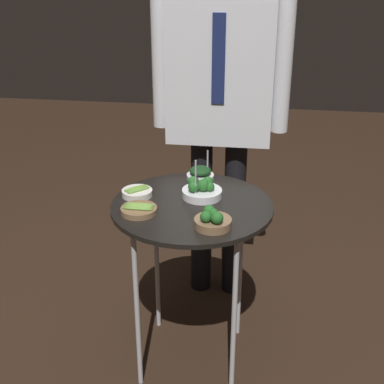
{
  "coord_description": "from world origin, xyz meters",
  "views": [
    {
      "loc": [
        0.26,
        -1.8,
        1.62
      ],
      "look_at": [
        0.0,
        0.0,
        0.78
      ],
      "focal_mm": 50.0,
      "sensor_mm": 36.0,
      "label": 1
    }
  ],
  "objects_px": {
    "bowl_broccoli_mid_right": "(212,220)",
    "bowl_asparagus_front_center": "(137,192)",
    "bowl_spinach_front_left": "(200,174)",
    "bowl_broccoli_back_left": "(201,190)",
    "serving_cart": "(192,218)",
    "bowl_asparagus_mid_left": "(139,210)",
    "waiter_figure": "(220,89)"
  },
  "relations": [
    {
      "from": "bowl_asparagus_mid_left",
      "to": "bowl_spinach_front_left",
      "type": "bearing_deg",
      "value": 61.89
    },
    {
      "from": "bowl_broccoli_back_left",
      "to": "bowl_asparagus_front_center",
      "type": "relative_size",
      "value": 1.39
    },
    {
      "from": "bowl_broccoli_back_left",
      "to": "bowl_asparagus_mid_left",
      "type": "bearing_deg",
      "value": -140.96
    },
    {
      "from": "serving_cart",
      "to": "bowl_spinach_front_left",
      "type": "distance_m",
      "value": 0.26
    },
    {
      "from": "serving_cart",
      "to": "bowl_broccoli_back_left",
      "type": "height_order",
      "value": "bowl_broccoli_back_left"
    },
    {
      "from": "bowl_broccoli_back_left",
      "to": "bowl_spinach_front_left",
      "type": "xyz_separation_m",
      "value": [
        -0.03,
        0.17,
        -0.0
      ]
    },
    {
      "from": "bowl_broccoli_mid_right",
      "to": "waiter_figure",
      "type": "relative_size",
      "value": 0.08
    },
    {
      "from": "bowl_broccoli_back_left",
      "to": "waiter_figure",
      "type": "bearing_deg",
      "value": 87.11
    },
    {
      "from": "bowl_asparagus_front_center",
      "to": "bowl_broccoli_back_left",
      "type": "bearing_deg",
      "value": 5.95
    },
    {
      "from": "serving_cart",
      "to": "bowl_spinach_front_left",
      "type": "height_order",
      "value": "bowl_spinach_front_left"
    },
    {
      "from": "waiter_figure",
      "to": "serving_cart",
      "type": "bearing_deg",
      "value": -95.42
    },
    {
      "from": "serving_cart",
      "to": "bowl_spinach_front_left",
      "type": "xyz_separation_m",
      "value": [
        0.0,
        0.24,
        0.09
      ]
    },
    {
      "from": "bowl_spinach_front_left",
      "to": "bowl_asparagus_front_center",
      "type": "bearing_deg",
      "value": -138.46
    },
    {
      "from": "serving_cart",
      "to": "bowl_broccoli_back_left",
      "type": "relative_size",
      "value": 4.43
    },
    {
      "from": "serving_cart",
      "to": "bowl_broccoli_back_left",
      "type": "xyz_separation_m",
      "value": [
        0.03,
        0.07,
        0.09
      ]
    },
    {
      "from": "bowl_broccoli_back_left",
      "to": "bowl_broccoli_mid_right",
      "type": "height_order",
      "value": "bowl_broccoli_back_left"
    },
    {
      "from": "bowl_broccoli_back_left",
      "to": "bowl_spinach_front_left",
      "type": "bearing_deg",
      "value": 98.82
    },
    {
      "from": "serving_cart",
      "to": "waiter_figure",
      "type": "relative_size",
      "value": 0.44
    },
    {
      "from": "serving_cart",
      "to": "bowl_asparagus_mid_left",
      "type": "height_order",
      "value": "bowl_asparagus_mid_left"
    },
    {
      "from": "bowl_broccoli_mid_right",
      "to": "bowl_asparagus_front_center",
      "type": "xyz_separation_m",
      "value": [
        -0.32,
        0.21,
        -0.01
      ]
    },
    {
      "from": "serving_cart",
      "to": "bowl_asparagus_front_center",
      "type": "height_order",
      "value": "bowl_asparagus_front_center"
    },
    {
      "from": "bowl_asparagus_mid_left",
      "to": "serving_cart",
      "type": "bearing_deg",
      "value": 28.77
    },
    {
      "from": "bowl_asparagus_mid_left",
      "to": "waiter_figure",
      "type": "height_order",
      "value": "waiter_figure"
    },
    {
      "from": "serving_cart",
      "to": "bowl_asparagus_front_center",
      "type": "bearing_deg",
      "value": 168.97
    },
    {
      "from": "bowl_spinach_front_left",
      "to": "bowl_broccoli_mid_right",
      "type": "bearing_deg",
      "value": -76.89
    },
    {
      "from": "bowl_broccoli_back_left",
      "to": "waiter_figure",
      "type": "relative_size",
      "value": 0.1
    },
    {
      "from": "bowl_broccoli_mid_right",
      "to": "bowl_asparagus_mid_left",
      "type": "relative_size",
      "value": 0.99
    },
    {
      "from": "serving_cart",
      "to": "bowl_broccoli_mid_right",
      "type": "relative_size",
      "value": 5.59
    },
    {
      "from": "bowl_spinach_front_left",
      "to": "bowl_asparagus_front_center",
      "type": "xyz_separation_m",
      "value": [
        -0.22,
        -0.2,
        -0.01
      ]
    },
    {
      "from": "bowl_broccoli_mid_right",
      "to": "waiter_figure",
      "type": "height_order",
      "value": "waiter_figure"
    },
    {
      "from": "serving_cart",
      "to": "bowl_asparagus_front_center",
      "type": "distance_m",
      "value": 0.24
    },
    {
      "from": "serving_cart",
      "to": "bowl_asparagus_mid_left",
      "type": "bearing_deg",
      "value": -151.23
    }
  ]
}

